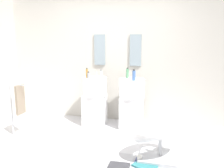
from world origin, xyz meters
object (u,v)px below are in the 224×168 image
object	(u,v)px
soap_bottle_amber	(87,73)
soap_bottle_blue	(134,75)
pedestal_sink_left	(95,99)
soap_bottle_grey	(88,75)
magazine_teal	(145,166)
soap_bottle_green	(127,73)
coffee_mug	(140,159)
soap_bottle_clear	(101,73)
lounge_chair	(160,136)
towel_rack	(19,101)
pedestal_sink_right	(132,102)
magazine_navy	(143,161)
magazine_charcoal	(119,167)

from	to	relation	value
soap_bottle_amber	soap_bottle_blue	size ratio (longest dim) A/B	0.96
pedestal_sink_left	soap_bottle_grey	size ratio (longest dim) A/B	8.26
soap_bottle_amber	magazine_teal	bearing A→B (deg)	-46.59
pedestal_sink_left	soap_bottle_green	distance (m)	0.82
coffee_mug	soap_bottle_clear	bearing A→B (deg)	124.35
lounge_chair	soap_bottle_clear	size ratio (longest dim) A/B	7.94
towel_rack	magazine_teal	size ratio (longest dim) A/B	3.37
lounge_chair	towel_rack	distance (m)	2.41
pedestal_sink_right	soap_bottle_grey	world-z (taller)	soap_bottle_grey
soap_bottle_green	coffee_mug	bearing A→B (deg)	-72.36
soap_bottle_clear	lounge_chair	bearing A→B (deg)	-45.57
pedestal_sink_left	magazine_navy	world-z (taller)	pedestal_sink_left
soap_bottle_amber	soap_bottle_clear	size ratio (longest dim) A/B	1.35
pedestal_sink_right	magazine_teal	size ratio (longest dim) A/B	3.66
magazine_navy	soap_bottle_green	distance (m)	1.76
pedestal_sink_right	soap_bottle_grey	size ratio (longest dim) A/B	8.26
pedestal_sink_left	magazine_navy	distance (m)	1.77
towel_rack	coffee_mug	xyz separation A→B (m)	(2.12, -0.41, -0.57)
lounge_chair	towel_rack	size ratio (longest dim) A/B	1.16
coffee_mug	soap_bottle_amber	xyz separation A→B (m)	(-1.18, 1.21, 0.97)
towel_rack	magazine_navy	world-z (taller)	towel_rack
soap_bottle_clear	magazine_teal	bearing A→B (deg)	-55.61
coffee_mug	magazine_teal	bearing A→B (deg)	-55.08
towel_rack	soap_bottle_amber	bearing A→B (deg)	40.31
magazine_navy	coffee_mug	distance (m)	0.06
magazine_teal	soap_bottle_clear	bearing A→B (deg)	153.51
soap_bottle_clear	pedestal_sink_left	bearing A→B (deg)	-130.59
pedestal_sink_left	magazine_teal	xyz separation A→B (m)	(1.14, -1.41, -0.48)
lounge_chair	coffee_mug	distance (m)	0.43
lounge_chair	soap_bottle_grey	xyz separation A→B (m)	(-1.39, 1.01, 0.64)
pedestal_sink_left	soap_bottle_blue	bearing A→B (deg)	-11.18
pedestal_sink_left	soap_bottle_clear	xyz separation A→B (m)	(0.10, 0.12, 0.49)
pedestal_sink_right	towel_rack	world-z (taller)	pedestal_sink_right
magazine_charcoal	soap_bottle_amber	world-z (taller)	soap_bottle_amber
soap_bottle_clear	coffee_mug	bearing A→B (deg)	-55.65
magazine_teal	soap_bottle_amber	distance (m)	2.09
pedestal_sink_left	magazine_teal	bearing A→B (deg)	-50.99
magazine_teal	soap_bottle_amber	world-z (taller)	soap_bottle_amber
magazine_navy	soap_bottle_amber	xyz separation A→B (m)	(-1.23, 1.21, 1.00)
magazine_navy	soap_bottle_clear	xyz separation A→B (m)	(-1.01, 1.41, 0.98)
pedestal_sink_left	soap_bottle_green	xyz separation A→B (m)	(0.62, 0.08, 0.52)
soap_bottle_grey	lounge_chair	bearing A→B (deg)	-35.95
pedestal_sink_left	soap_bottle_green	world-z (taller)	soap_bottle_green
magazine_teal	soap_bottle_green	world-z (taller)	soap_bottle_green
soap_bottle_clear	soap_bottle_blue	bearing A→B (deg)	-21.50
magazine_navy	towel_rack	bearing A→B (deg)	171.21
magazine_teal	soap_bottle_green	size ratio (longest dim) A/B	1.44
pedestal_sink_left	soap_bottle_clear	distance (m)	0.51
pedestal_sink_right	magazine_teal	bearing A→B (deg)	-73.41
pedestal_sink_left	soap_bottle_amber	bearing A→B (deg)	-146.24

